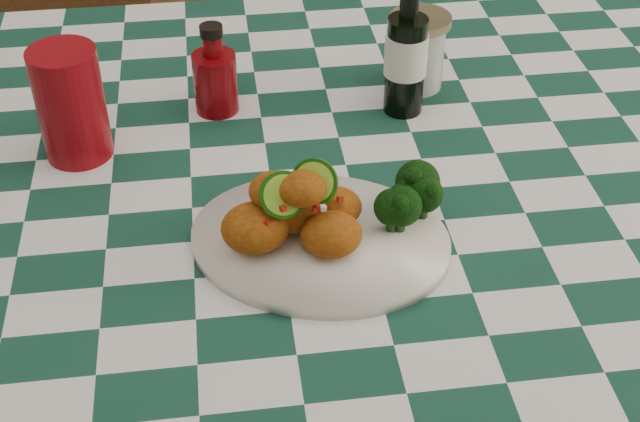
{
  "coord_description": "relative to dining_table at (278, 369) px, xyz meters",
  "views": [
    {
      "loc": [
        -0.06,
        -0.95,
        1.48
      ],
      "look_at": [
        0.05,
        -0.16,
        0.84
      ],
      "focal_mm": 50.0,
      "sensor_mm": 36.0,
      "label": 1
    }
  ],
  "objects": [
    {
      "name": "plate",
      "position": [
        0.05,
        -0.16,
        0.4
      ],
      "size": [
        0.37,
        0.32,
        0.02
      ],
      "primitive_type": null,
      "rotation": [
        0.0,
        0.0,
        -0.31
      ],
      "color": "white",
      "rests_on": "dining_table"
    },
    {
      "name": "red_tumbler",
      "position": [
        -0.25,
        0.07,
        0.47
      ],
      "size": [
        0.11,
        0.11,
        0.16
      ],
      "primitive_type": "cylinder",
      "rotation": [
        0.0,
        0.0,
        0.22
      ],
      "color": "maroon",
      "rests_on": "dining_table"
    },
    {
      "name": "fried_chicken_pile",
      "position": [
        0.03,
        -0.16,
        0.46
      ],
      "size": [
        0.15,
        0.11,
        0.1
      ],
      "primitive_type": null,
      "color": "#A75310",
      "rests_on": "plate"
    },
    {
      "name": "wooden_chair_right",
      "position": [
        0.37,
        0.76,
        0.01
      ],
      "size": [
        0.48,
        0.49,
        0.81
      ],
      "primitive_type": null,
      "rotation": [
        0.0,
        0.0,
        0.35
      ],
      "color": "#472814",
      "rests_on": "ground"
    },
    {
      "name": "broccoli_side",
      "position": [
        0.15,
        -0.15,
        0.44
      ],
      "size": [
        0.08,
        0.08,
        0.06
      ],
      "primitive_type": null,
      "color": "black",
      "rests_on": "plate"
    },
    {
      "name": "wooden_chair_left",
      "position": [
        -0.41,
        0.73,
        0.09
      ],
      "size": [
        0.45,
        0.47,
        0.97
      ],
      "primitive_type": null,
      "rotation": [
        0.0,
        0.0,
        0.02
      ],
      "color": "#472814",
      "rests_on": "ground"
    },
    {
      "name": "mason_jar",
      "position": [
        0.24,
        0.19,
        0.45
      ],
      "size": [
        0.11,
        0.11,
        0.11
      ],
      "primitive_type": null,
      "rotation": [
        0.0,
        0.0,
        -0.31
      ],
      "color": "#B2BCBA",
      "rests_on": "dining_table"
    },
    {
      "name": "ketchup_bottle",
      "position": [
        -0.06,
        0.16,
        0.46
      ],
      "size": [
        0.07,
        0.07,
        0.13
      ],
      "primitive_type": null,
      "rotation": [
        0.0,
        0.0,
        0.17
      ],
      "color": "#6B050A",
      "rests_on": "dining_table"
    },
    {
      "name": "dining_table",
      "position": [
        0.0,
        0.0,
        0.0
      ],
      "size": [
        1.66,
        1.06,
        0.79
      ],
      "primitive_type": null,
      "color": "#143F31",
      "rests_on": "ground"
    },
    {
      "name": "beer_bottle",
      "position": [
        0.2,
        0.12,
        0.5
      ],
      "size": [
        0.07,
        0.07,
        0.21
      ],
      "primitive_type": null,
      "rotation": [
        0.0,
        0.0,
        0.17
      ],
      "color": "black",
      "rests_on": "dining_table"
    }
  ]
}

